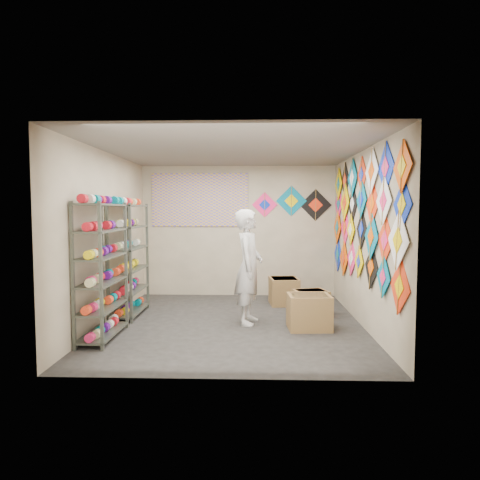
{
  "coord_description": "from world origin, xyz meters",
  "views": [
    {
      "loc": [
        0.32,
        -6.65,
        1.79
      ],
      "look_at": [
        0.1,
        0.3,
        1.3
      ],
      "focal_mm": 32.0,
      "sensor_mm": 36.0,
      "label": 1
    }
  ],
  "objects_px": {
    "shelf_rack_front": "(102,271)",
    "carton_c": "(284,291)",
    "shopkeeper": "(249,267)",
    "carton_b": "(311,303)",
    "shelf_rack_back": "(129,260)",
    "carton_a": "(309,312)"
  },
  "relations": [
    {
      "from": "carton_a",
      "to": "carton_c",
      "type": "bearing_deg",
      "value": 95.39
    },
    {
      "from": "shopkeeper",
      "to": "carton_b",
      "type": "xyz_separation_m",
      "value": [
        1.05,
        0.5,
        -0.68
      ]
    },
    {
      "from": "shelf_rack_back",
      "to": "carton_b",
      "type": "bearing_deg",
      "value": 1.16
    },
    {
      "from": "shopkeeper",
      "to": "carton_c",
      "type": "distance_m",
      "value": 1.66
    },
    {
      "from": "carton_a",
      "to": "carton_b",
      "type": "distance_m",
      "value": 0.81
    },
    {
      "from": "carton_c",
      "to": "shopkeeper",
      "type": "bearing_deg",
      "value": -120.64
    },
    {
      "from": "shelf_rack_front",
      "to": "carton_c",
      "type": "bearing_deg",
      "value": 39.91
    },
    {
      "from": "carton_b",
      "to": "carton_c",
      "type": "distance_m",
      "value": 0.96
    },
    {
      "from": "carton_b",
      "to": "carton_c",
      "type": "bearing_deg",
      "value": 98.2
    },
    {
      "from": "shelf_rack_front",
      "to": "shopkeeper",
      "type": "xyz_separation_m",
      "value": [
        2.03,
        0.86,
        -0.05
      ]
    },
    {
      "from": "shopkeeper",
      "to": "carton_c",
      "type": "bearing_deg",
      "value": -16.82
    },
    {
      "from": "shelf_rack_front",
      "to": "carton_c",
      "type": "xyz_separation_m",
      "value": [
        2.68,
        2.24,
        -0.7
      ]
    },
    {
      "from": "shopkeeper",
      "to": "carton_b",
      "type": "relative_size",
      "value": 3.39
    },
    {
      "from": "shelf_rack_back",
      "to": "carton_b",
      "type": "height_order",
      "value": "shelf_rack_back"
    },
    {
      "from": "carton_a",
      "to": "carton_b",
      "type": "xyz_separation_m",
      "value": [
        0.14,
        0.8,
        -0.04
      ]
    },
    {
      "from": "carton_b",
      "to": "carton_c",
      "type": "xyz_separation_m",
      "value": [
        -0.39,
        0.88,
        0.03
      ]
    },
    {
      "from": "shelf_rack_back",
      "to": "carton_a",
      "type": "height_order",
      "value": "shelf_rack_back"
    },
    {
      "from": "carton_c",
      "to": "shelf_rack_back",
      "type": "bearing_deg",
      "value": -165.92
    },
    {
      "from": "shelf_rack_front",
      "to": "shelf_rack_back",
      "type": "relative_size",
      "value": 1.0
    },
    {
      "from": "shopkeeper",
      "to": "carton_c",
      "type": "height_order",
      "value": "shopkeeper"
    },
    {
      "from": "shelf_rack_front",
      "to": "carton_a",
      "type": "xyz_separation_m",
      "value": [
        2.94,
        0.56,
        -0.69
      ]
    },
    {
      "from": "shopkeeper",
      "to": "carton_b",
      "type": "distance_m",
      "value": 1.35
    }
  ]
}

